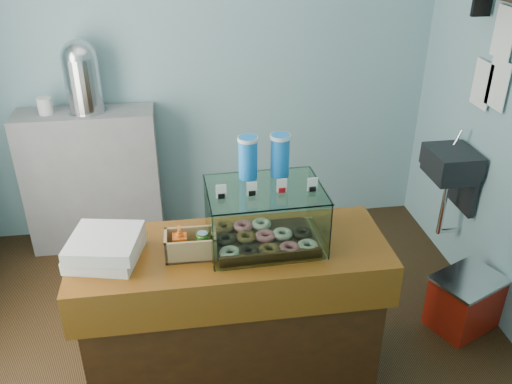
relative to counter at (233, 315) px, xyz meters
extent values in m
plane|color=black|center=(0.00, 0.25, -0.46)|extent=(3.50, 3.50, 0.00)
cube|color=#80B0BB|center=(0.00, 1.75, 0.94)|extent=(3.50, 0.04, 2.80)
cube|color=#80B0BB|center=(0.00, -1.25, 0.94)|extent=(3.50, 0.04, 2.80)
cube|color=black|center=(1.58, 0.80, 0.44)|extent=(0.30, 0.35, 0.15)
cube|color=black|center=(1.71, 0.80, 0.24)|extent=(0.04, 0.30, 0.35)
cylinder|color=silver|center=(1.65, 0.90, 0.56)|extent=(0.02, 0.02, 0.12)
cylinder|color=silver|center=(1.58, 0.80, 0.09)|extent=(0.04, 0.04, 0.45)
cube|color=black|center=(1.67, 0.95, 1.44)|extent=(0.12, 0.03, 0.18)
cube|color=white|center=(1.73, 0.70, 0.99)|extent=(0.01, 0.21, 0.30)
cube|color=white|center=(1.73, 0.87, 0.94)|extent=(0.01, 0.21, 0.30)
cube|color=white|center=(1.73, 0.75, 1.29)|extent=(0.01, 0.21, 0.30)
cube|color=#41200C|center=(0.00, 0.00, -0.04)|extent=(1.50, 0.56, 0.84)
cube|color=#4C260A|center=(0.00, 0.00, 0.41)|extent=(1.60, 0.60, 0.06)
cube|color=#4C260A|center=(0.00, -0.28, 0.29)|extent=(1.60, 0.04, 0.18)
cube|color=gray|center=(-0.90, 1.57, 0.09)|extent=(1.00, 0.32, 1.10)
cube|color=black|center=(0.17, 0.02, 0.45)|extent=(0.51, 0.37, 0.02)
torus|color=beige|center=(-0.01, -0.11, 0.48)|extent=(0.10, 0.10, 0.03)
torus|color=black|center=(0.08, -0.10, 0.48)|extent=(0.10, 0.10, 0.03)
torus|color=brown|center=(0.18, -0.10, 0.48)|extent=(0.10, 0.10, 0.03)
torus|color=#D76576|center=(0.27, -0.10, 0.48)|extent=(0.10, 0.10, 0.03)
torus|color=beige|center=(0.37, -0.09, 0.48)|extent=(0.10, 0.10, 0.03)
torus|color=black|center=(-0.02, 0.01, 0.48)|extent=(0.10, 0.10, 0.03)
torus|color=brown|center=(0.08, 0.02, 0.48)|extent=(0.10, 0.10, 0.03)
torus|color=#D76576|center=(0.17, 0.02, 0.48)|extent=(0.10, 0.10, 0.03)
torus|color=beige|center=(0.27, 0.02, 0.48)|extent=(0.10, 0.10, 0.03)
torus|color=black|center=(0.37, 0.02, 0.48)|extent=(0.10, 0.10, 0.03)
torus|color=brown|center=(-0.02, 0.13, 0.48)|extent=(0.10, 0.10, 0.03)
torus|color=#D76576|center=(0.08, 0.13, 0.48)|extent=(0.10, 0.10, 0.03)
torus|color=beige|center=(0.17, 0.14, 0.48)|extent=(0.10, 0.10, 0.03)
cube|color=white|center=(0.18, -0.18, 0.59)|extent=(0.56, 0.02, 0.30)
cube|color=white|center=(0.17, 0.22, 0.59)|extent=(0.56, 0.02, 0.30)
cube|color=white|center=(-0.10, 0.01, 0.59)|extent=(0.02, 0.41, 0.30)
cube|color=white|center=(0.45, 0.03, 0.59)|extent=(0.02, 0.41, 0.30)
cube|color=white|center=(0.17, 0.02, 0.75)|extent=(0.58, 0.44, 0.01)
cube|color=white|center=(-0.04, -0.04, 0.79)|extent=(0.05, 0.01, 0.07)
cube|color=black|center=(-0.04, -0.04, 0.76)|extent=(0.03, 0.02, 0.02)
cube|color=white|center=(0.10, -0.03, 0.79)|extent=(0.05, 0.01, 0.07)
cube|color=black|center=(0.10, -0.03, 0.76)|extent=(0.03, 0.02, 0.02)
cube|color=white|center=(0.25, -0.03, 0.79)|extent=(0.05, 0.01, 0.07)
cube|color=red|center=(0.25, -0.03, 0.76)|extent=(0.03, 0.02, 0.02)
cube|color=white|center=(0.40, -0.02, 0.79)|extent=(0.05, 0.01, 0.07)
cube|color=black|center=(0.40, -0.02, 0.76)|extent=(0.03, 0.02, 0.02)
cylinder|color=blue|center=(0.11, 0.15, 0.86)|extent=(0.09, 0.09, 0.22)
cylinder|color=silver|center=(0.11, 0.15, 0.96)|extent=(0.10, 0.10, 0.02)
cylinder|color=blue|center=(0.27, 0.15, 0.86)|extent=(0.09, 0.09, 0.22)
cylinder|color=silver|center=(0.27, 0.15, 0.96)|extent=(0.10, 0.10, 0.02)
cube|color=tan|center=(-0.20, -0.04, 0.45)|extent=(0.25, 0.15, 0.01)
cube|color=tan|center=(-0.20, -0.11, 0.50)|extent=(0.25, 0.02, 0.12)
cube|color=tan|center=(-0.20, 0.03, 0.50)|extent=(0.25, 0.02, 0.12)
cube|color=tan|center=(-0.32, -0.04, 0.50)|extent=(0.02, 0.15, 0.12)
cube|color=tan|center=(-0.08, -0.04, 0.50)|extent=(0.02, 0.15, 0.12)
imported|color=#E15C15|center=(-0.25, -0.04, 0.53)|extent=(0.07, 0.07, 0.15)
cylinder|color=#2E8725|center=(-0.14, -0.04, 0.50)|extent=(0.06, 0.06, 0.10)
cylinder|color=silver|center=(-0.14, -0.04, 0.56)|extent=(0.05, 0.05, 0.01)
cube|color=silver|center=(-0.62, 0.00, 0.47)|extent=(0.39, 0.39, 0.06)
cube|color=silver|center=(-0.61, -0.01, 0.54)|extent=(0.38, 0.38, 0.06)
cylinder|color=silver|center=(-0.87, 1.59, 0.65)|extent=(0.28, 0.28, 0.01)
cylinder|color=silver|center=(-0.87, 1.59, 0.84)|extent=(0.25, 0.25, 0.38)
sphere|color=silver|center=(-0.87, 1.59, 1.03)|extent=(0.25, 0.25, 0.25)
cube|color=#A91B0D|center=(1.51, 0.22, -0.28)|extent=(0.49, 0.44, 0.35)
cube|color=silver|center=(1.51, 0.22, -0.10)|extent=(0.51, 0.46, 0.02)
camera|label=1|loc=(-0.21, -2.27, 1.98)|focal=38.00mm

